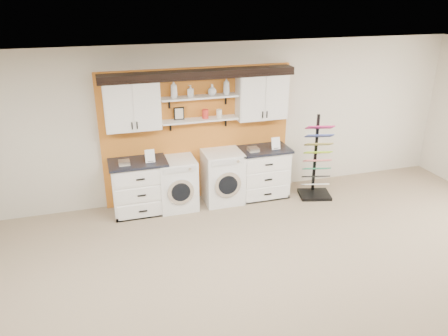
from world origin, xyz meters
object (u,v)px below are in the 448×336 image
object	(u,v)px
base_cabinet_left	(139,187)
base_cabinet_right	(262,172)
dryer	(222,177)
sample_rack	(316,171)
washer	(177,183)

from	to	relation	value
base_cabinet_left	base_cabinet_right	xyz separation A→B (m)	(2.26, 0.00, -0.00)
dryer	sample_rack	size ratio (longest dim) A/B	0.62
base_cabinet_left	sample_rack	xyz separation A→B (m)	(3.21, -0.31, 0.03)
base_cabinet_right	washer	size ratio (longest dim) A/B	1.06
base_cabinet_right	washer	distance (m)	1.61
base_cabinet_left	dryer	xyz separation A→B (m)	(1.49, -0.00, 0.00)
dryer	sample_rack	distance (m)	1.75
base_cabinet_left	washer	size ratio (longest dim) A/B	1.06
base_cabinet_right	washer	xyz separation A→B (m)	(-1.61, -0.00, -0.01)
dryer	sample_rack	world-z (taller)	sample_rack
washer	sample_rack	bearing A→B (deg)	-6.78
sample_rack	dryer	bearing A→B (deg)	-175.79
base_cabinet_right	base_cabinet_left	bearing A→B (deg)	-180.00
base_cabinet_right	sample_rack	world-z (taller)	sample_rack
base_cabinet_left	base_cabinet_right	world-z (taller)	base_cabinet_left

